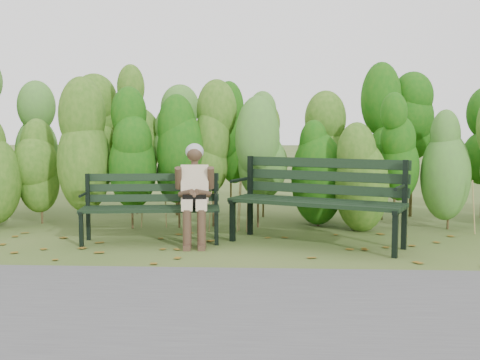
{
  "coord_description": "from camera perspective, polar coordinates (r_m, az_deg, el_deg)",
  "views": [
    {
      "loc": [
        0.33,
        -6.24,
        1.36
      ],
      "look_at": [
        0.0,
        0.35,
        0.75
      ],
      "focal_mm": 42.0,
      "sensor_mm": 36.0,
      "label": 1
    }
  ],
  "objects": [
    {
      "name": "footpath",
      "position": [
        4.27,
        -1.74,
        -13.19
      ],
      "size": [
        60.0,
        2.5,
        0.01
      ],
      "primitive_type": "cube",
      "color": "#474749",
      "rests_on": "ground"
    },
    {
      "name": "seated_woman",
      "position": [
        6.61,
        -4.64,
        -0.76
      ],
      "size": [
        0.48,
        0.7,
        1.18
      ],
      "color": "beige",
      "rests_on": "ground"
    },
    {
      "name": "bench_left",
      "position": [
        6.83,
        -8.99,
        -2.2
      ],
      "size": [
        1.67,
        0.7,
        0.81
      ],
      "color": "black",
      "rests_on": "ground"
    },
    {
      "name": "hedge_band",
      "position": [
        8.11,
        0.53,
        4.55
      ],
      "size": [
        11.04,
        1.67,
        2.42
      ],
      "color": "#47381E",
      "rests_on": "ground"
    },
    {
      "name": "ground",
      "position": [
        6.39,
        -0.16,
        -7.0
      ],
      "size": [
        80.0,
        80.0,
        0.0
      ],
      "primitive_type": "plane",
      "color": "#35521C"
    },
    {
      "name": "bench_right",
      "position": [
        6.66,
        8.0,
        -1.37
      ],
      "size": [
        2.11,
        1.43,
        1.01
      ],
      "color": "black",
      "rests_on": "ground"
    },
    {
      "name": "leaf_litter",
      "position": [
        6.39,
        -3.61,
        -7.0
      ],
      "size": [
        5.87,
        2.09,
        0.01
      ],
      "color": "brown",
      "rests_on": "ground"
    }
  ]
}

